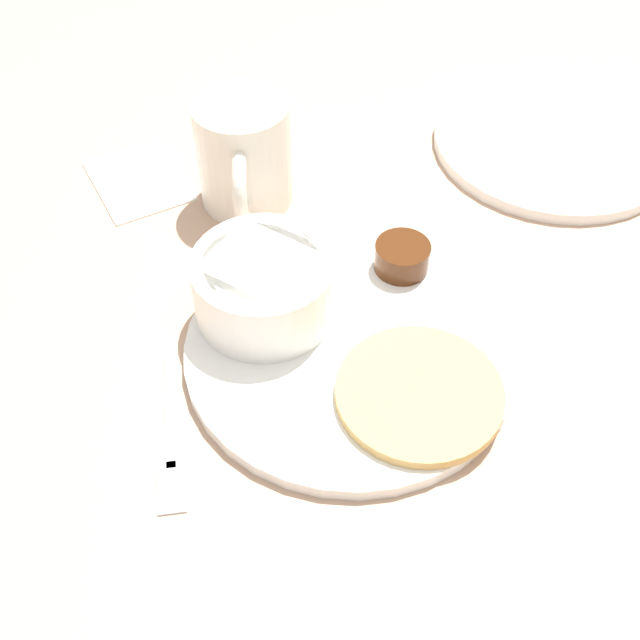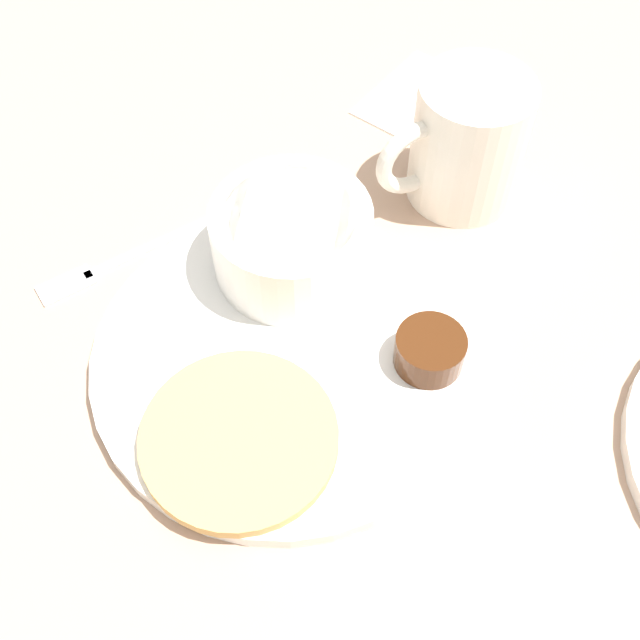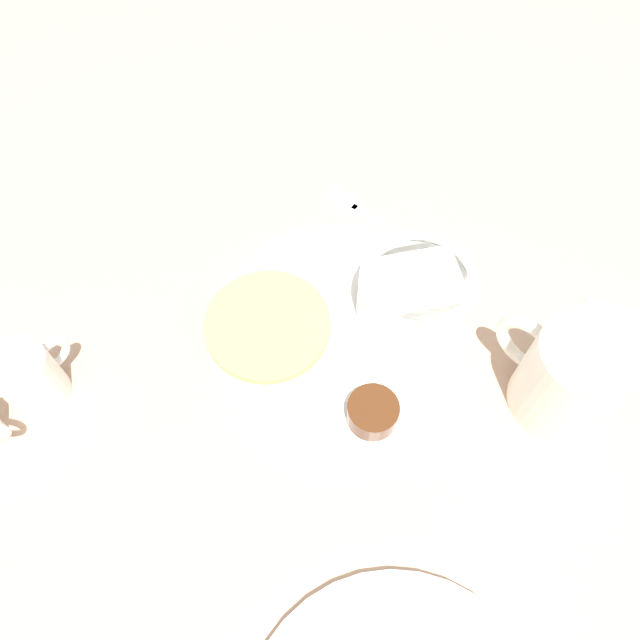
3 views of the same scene
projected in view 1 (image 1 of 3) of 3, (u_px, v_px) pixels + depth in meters
ground_plane at (350, 354)px, 0.64m from camera, size 4.00×4.00×0.00m
plate at (350, 349)px, 0.64m from camera, size 0.26×0.26×0.01m
pancake_stack at (419, 393)px, 0.60m from camera, size 0.13×0.13×0.01m
bowl at (264, 285)px, 0.63m from camera, size 0.11×0.11×0.06m
syrup_cup at (402, 257)px, 0.68m from camera, size 0.05×0.05×0.02m
butter_ramekin at (254, 278)px, 0.66m from camera, size 0.05×0.05×0.04m
coffee_mug at (244, 156)px, 0.73m from camera, size 0.11×0.09×0.10m
fork at (170, 443)px, 0.58m from camera, size 0.14×0.08×0.00m
napkin at (138, 180)px, 0.79m from camera, size 0.12×0.09×0.00m
far_plate at (554, 141)px, 0.82m from camera, size 0.25×0.25×0.01m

